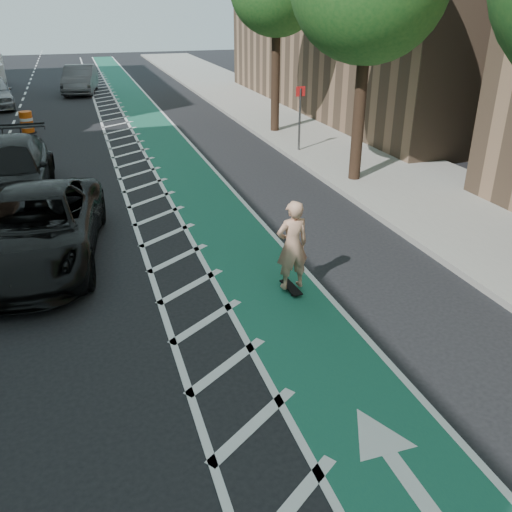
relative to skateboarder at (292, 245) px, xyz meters
name	(u,v)px	position (x,y,z in m)	size (l,w,h in m)	color
ground	(132,385)	(-3.38, -2.00, -1.00)	(120.00, 120.00, 0.00)	black
bike_lane	(191,179)	(-0.38, 8.00, -1.00)	(2.00, 90.00, 0.01)	#175148
buffer_strip	(144,184)	(-1.88, 8.00, -1.00)	(1.40, 90.00, 0.01)	silver
sidewalk_right	(369,161)	(6.12, 8.00, -0.93)	(5.00, 90.00, 0.15)	gray
curb_right	(306,167)	(3.67, 8.00, -0.92)	(0.12, 90.00, 0.16)	gray
sign_post	(300,118)	(4.22, 10.00, 0.35)	(0.35, 0.08, 2.47)	#4C4C4C
skateboard	(291,287)	(0.00, 0.00, -0.93)	(0.24, 0.71, 0.09)	black
skateboarder	(292,245)	(0.00, 0.00, 0.00)	(0.66, 0.43, 1.82)	tan
suv_near	(35,228)	(-4.82, 3.05, -0.21)	(2.62, 5.68, 1.58)	black
suv_far	(5,173)	(-5.78, 7.46, -0.13)	(2.43, 5.98, 1.74)	black
car_grey	(80,79)	(-3.18, 28.24, -0.17)	(1.76, 5.04, 1.66)	#545458
barrel_b	(17,151)	(-5.86, 12.00, -0.59)	(0.65, 0.65, 0.88)	#E0560B
barrel_c	(27,123)	(-5.78, 17.00, -0.56)	(0.69, 0.69, 0.94)	#E1520B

